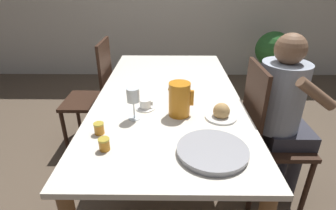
{
  "coord_description": "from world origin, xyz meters",
  "views": [
    {
      "loc": [
        0.01,
        -1.72,
        1.5
      ],
      "look_at": [
        0.0,
        -0.29,
        0.78
      ],
      "focal_mm": 28.0,
      "sensor_mm": 36.0,
      "label": 1
    }
  ],
  "objects_px": {
    "chair_person_side": "(266,133)",
    "serving_tray": "(212,151)",
    "red_pitcher": "(179,99)",
    "potted_plant": "(273,52)",
    "wine_glass_water": "(133,96)",
    "jam_jar_amber": "(104,144)",
    "jam_jar_red": "(99,128)",
    "person_seated": "(284,107)",
    "chair_opposite": "(95,94)",
    "bread_plate": "(221,113)",
    "teacup_near_person": "(145,105)"
  },
  "relations": [
    {
      "from": "chair_person_side",
      "to": "chair_opposite",
      "type": "distance_m",
      "value": 1.49
    },
    {
      "from": "chair_person_side",
      "to": "jam_jar_amber",
      "type": "relative_size",
      "value": 15.91
    },
    {
      "from": "chair_opposite",
      "to": "red_pitcher",
      "type": "xyz_separation_m",
      "value": [
        0.74,
        -0.78,
        0.31
      ]
    },
    {
      "from": "jam_jar_amber",
      "to": "potted_plant",
      "type": "height_order",
      "value": "potted_plant"
    },
    {
      "from": "chair_person_side",
      "to": "serving_tray",
      "type": "xyz_separation_m",
      "value": [
        -0.46,
        -0.51,
        0.23
      ]
    },
    {
      "from": "chair_opposite",
      "to": "potted_plant",
      "type": "height_order",
      "value": "chair_opposite"
    },
    {
      "from": "potted_plant",
      "to": "chair_person_side",
      "type": "bearing_deg",
      "value": -110.16
    },
    {
      "from": "person_seated",
      "to": "potted_plant",
      "type": "bearing_deg",
      "value": 161.98
    },
    {
      "from": "red_pitcher",
      "to": "wine_glass_water",
      "type": "distance_m",
      "value": 0.27
    },
    {
      "from": "red_pitcher",
      "to": "serving_tray",
      "type": "distance_m",
      "value": 0.42
    },
    {
      "from": "red_pitcher",
      "to": "chair_person_side",
      "type": "bearing_deg",
      "value": 11.68
    },
    {
      "from": "chair_person_side",
      "to": "chair_opposite",
      "type": "xyz_separation_m",
      "value": [
        -1.34,
        0.65,
        0.0
      ]
    },
    {
      "from": "potted_plant",
      "to": "jam_jar_red",
      "type": "bearing_deg",
      "value": -126.82
    },
    {
      "from": "teacup_near_person",
      "to": "red_pitcher",
      "type": "bearing_deg",
      "value": -20.07
    },
    {
      "from": "wine_glass_water",
      "to": "bread_plate",
      "type": "bearing_deg",
      "value": 1.8
    },
    {
      "from": "chair_person_side",
      "to": "jam_jar_red",
      "type": "distance_m",
      "value": 1.12
    },
    {
      "from": "chair_opposite",
      "to": "serving_tray",
      "type": "bearing_deg",
      "value": -142.66
    },
    {
      "from": "red_pitcher",
      "to": "serving_tray",
      "type": "bearing_deg",
      "value": -69.08
    },
    {
      "from": "chair_person_side",
      "to": "person_seated",
      "type": "bearing_deg",
      "value": 108.15
    },
    {
      "from": "bread_plate",
      "to": "potted_plant",
      "type": "height_order",
      "value": "bread_plate"
    },
    {
      "from": "teacup_near_person",
      "to": "potted_plant",
      "type": "relative_size",
      "value": 0.15
    },
    {
      "from": "serving_tray",
      "to": "wine_glass_water",
      "type": "bearing_deg",
      "value": 141.03
    },
    {
      "from": "red_pitcher",
      "to": "bread_plate",
      "type": "height_order",
      "value": "red_pitcher"
    },
    {
      "from": "chair_person_side",
      "to": "red_pitcher",
      "type": "distance_m",
      "value": 0.69
    },
    {
      "from": "jam_jar_red",
      "to": "teacup_near_person",
      "type": "bearing_deg",
      "value": 53.11
    },
    {
      "from": "person_seated",
      "to": "potted_plant",
      "type": "xyz_separation_m",
      "value": [
        0.66,
        2.01,
        -0.17
      ]
    },
    {
      "from": "person_seated",
      "to": "wine_glass_water",
      "type": "relative_size",
      "value": 6.14
    },
    {
      "from": "jam_jar_amber",
      "to": "jam_jar_red",
      "type": "distance_m",
      "value": 0.16
    },
    {
      "from": "bread_plate",
      "to": "serving_tray",
      "type": "bearing_deg",
      "value": -106.03
    },
    {
      "from": "red_pitcher",
      "to": "potted_plant",
      "type": "distance_m",
      "value": 2.58
    },
    {
      "from": "person_seated",
      "to": "red_pitcher",
      "type": "distance_m",
      "value": 0.73
    },
    {
      "from": "jam_jar_amber",
      "to": "jam_jar_red",
      "type": "relative_size",
      "value": 1.0
    },
    {
      "from": "jam_jar_red",
      "to": "wine_glass_water",
      "type": "bearing_deg",
      "value": 44.52
    },
    {
      "from": "wine_glass_water",
      "to": "potted_plant",
      "type": "height_order",
      "value": "wine_glass_water"
    },
    {
      "from": "bread_plate",
      "to": "chair_opposite",
      "type": "bearing_deg",
      "value": 140.52
    },
    {
      "from": "person_seated",
      "to": "wine_glass_water",
      "type": "bearing_deg",
      "value": -77.84
    },
    {
      "from": "chair_person_side",
      "to": "wine_glass_water",
      "type": "bearing_deg",
      "value": -78.52
    },
    {
      "from": "wine_glass_water",
      "to": "bread_plate",
      "type": "distance_m",
      "value": 0.52
    },
    {
      "from": "wine_glass_water",
      "to": "serving_tray",
      "type": "distance_m",
      "value": 0.54
    },
    {
      "from": "wine_glass_water",
      "to": "jam_jar_red",
      "type": "xyz_separation_m",
      "value": [
        -0.17,
        -0.16,
        -0.11
      ]
    },
    {
      "from": "teacup_near_person",
      "to": "potted_plant",
      "type": "distance_m",
      "value": 2.62
    },
    {
      "from": "chair_person_side",
      "to": "serving_tray",
      "type": "distance_m",
      "value": 0.72
    },
    {
      "from": "person_seated",
      "to": "bread_plate",
      "type": "bearing_deg",
      "value": -67.04
    },
    {
      "from": "red_pitcher",
      "to": "wine_glass_water",
      "type": "height_order",
      "value": "red_pitcher"
    },
    {
      "from": "wine_glass_water",
      "to": "potted_plant",
      "type": "distance_m",
      "value": 2.77
    },
    {
      "from": "person_seated",
      "to": "jam_jar_amber",
      "type": "distance_m",
      "value": 1.19
    },
    {
      "from": "jam_jar_amber",
      "to": "serving_tray",
      "type": "bearing_deg",
      "value": -2.8
    },
    {
      "from": "jam_jar_red",
      "to": "person_seated",
      "type": "bearing_deg",
      "value": 18.19
    },
    {
      "from": "chair_opposite",
      "to": "wine_glass_water",
      "type": "xyz_separation_m",
      "value": [
        0.47,
        -0.83,
        0.35
      ]
    },
    {
      "from": "teacup_near_person",
      "to": "serving_tray",
      "type": "xyz_separation_m",
      "value": [
        0.36,
        -0.46,
        -0.01
      ]
    }
  ]
}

